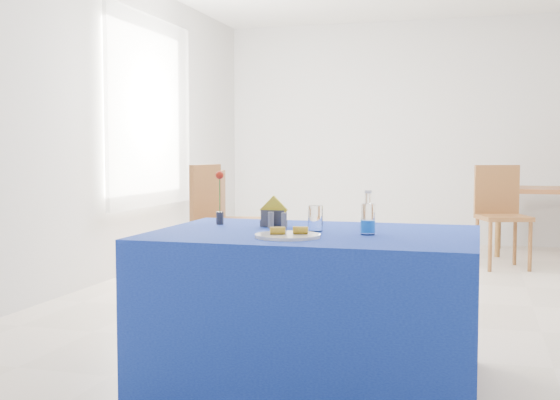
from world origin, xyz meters
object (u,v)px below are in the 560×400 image
object	(u,v)px
chair_bg_left	(500,208)
chair_win_a	(217,214)
plate	(288,236)
oak_table	(555,195)
chair_win_b	(231,212)
blue_table	(313,307)
water_bottle	(368,220)

from	to	relation	value
chair_bg_left	chair_win_a	distance (m)	2.88
plate	chair_bg_left	distance (m)	4.32
oak_table	chair_win_b	distance (m)	3.68
chair_bg_left	chair_win_b	distance (m)	2.69
oak_table	chair_bg_left	world-z (taller)	chair_bg_left
blue_table	chair_bg_left	distance (m)	4.07
water_bottle	oak_table	distance (m)	5.16
blue_table	chair_win_a	world-z (taller)	chair_win_a
chair_win_a	chair_win_b	distance (m)	0.68
oak_table	chair_bg_left	size ratio (longest dim) A/B	1.36
oak_table	chair_win_b	size ratio (longest dim) A/B	1.43
blue_table	chair_win_b	distance (m)	3.44
chair_win_b	oak_table	bearing A→B (deg)	-70.86
blue_table	chair_win_a	size ratio (longest dim) A/B	1.53
water_bottle	oak_table	size ratio (longest dim) A/B	0.15
plate	blue_table	bearing A→B (deg)	74.89
chair_bg_left	blue_table	bearing A→B (deg)	-122.52
blue_table	water_bottle	xyz separation A→B (m)	(0.28, -0.04, 0.45)
chair_win_b	blue_table	bearing A→B (deg)	-164.72
blue_table	oak_table	size ratio (longest dim) A/B	1.15
chair_bg_left	chair_win_b	xyz separation A→B (m)	(-2.55, -0.87, -0.03)
chair_win_b	chair_win_a	bearing A→B (deg)	177.78
chair_bg_left	chair_win_a	bearing A→B (deg)	-166.15
blue_table	chair_win_b	size ratio (longest dim) A/B	1.64
water_bottle	oak_table	xyz separation A→B (m)	(1.33, 4.98, -0.15)
water_bottle	chair_bg_left	bearing A→B (deg)	79.73
plate	oak_table	xyz separation A→B (m)	(1.67, 5.19, -0.09)
blue_table	chair_win_b	world-z (taller)	chair_win_b
chair_bg_left	chair_win_b	bearing A→B (deg)	-179.50
plate	chair_win_a	distance (m)	2.99
water_bottle	oak_table	world-z (taller)	water_bottle
oak_table	blue_table	bearing A→B (deg)	-108.01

